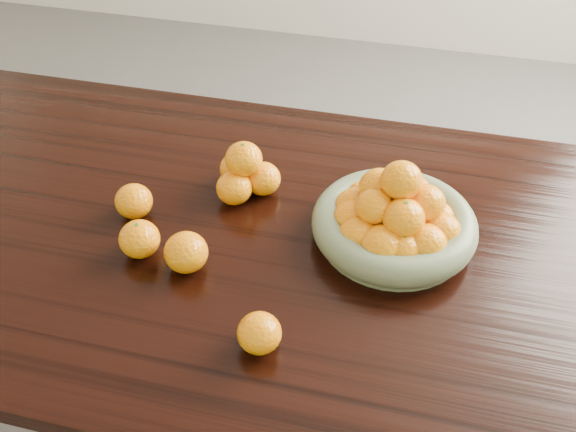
% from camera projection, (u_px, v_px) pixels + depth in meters
% --- Properties ---
extents(ground, '(5.00, 5.00, 0.00)m').
position_uv_depth(ground, '(278.00, 430.00, 1.82)').
color(ground, '#4E4C49').
rests_on(ground, ground).
extents(dining_table, '(2.00, 1.00, 0.75)m').
position_uv_depth(dining_table, '(275.00, 267.00, 1.39)').
color(dining_table, black).
rests_on(dining_table, ground).
extents(fruit_bowl, '(0.34, 0.34, 0.19)m').
position_uv_depth(fruit_bowl, '(395.00, 219.00, 1.29)').
color(fruit_bowl, '#657152').
rests_on(fruit_bowl, dining_table).
extents(orange_pyramid, '(0.15, 0.15, 0.13)m').
position_uv_depth(orange_pyramid, '(245.00, 173.00, 1.41)').
color(orange_pyramid, orange).
rests_on(orange_pyramid, dining_table).
extents(loose_orange_0, '(0.08, 0.08, 0.08)m').
position_uv_depth(loose_orange_0, '(139.00, 239.00, 1.27)').
color(loose_orange_0, orange).
rests_on(loose_orange_0, dining_table).
extents(loose_orange_1, '(0.09, 0.09, 0.08)m').
position_uv_depth(loose_orange_1, '(186.00, 252.00, 1.23)').
color(loose_orange_1, orange).
rests_on(loose_orange_1, dining_table).
extents(loose_orange_2, '(0.08, 0.08, 0.07)m').
position_uv_depth(loose_orange_2, '(259.00, 333.00, 1.09)').
color(loose_orange_2, orange).
rests_on(loose_orange_2, dining_table).
extents(loose_orange_3, '(0.08, 0.08, 0.07)m').
position_uv_depth(loose_orange_3, '(134.00, 201.00, 1.36)').
color(loose_orange_3, orange).
rests_on(loose_orange_3, dining_table).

